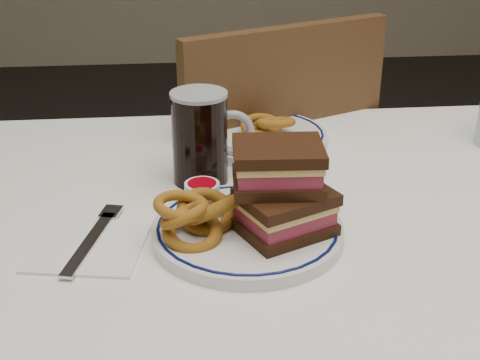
{
  "coord_description": "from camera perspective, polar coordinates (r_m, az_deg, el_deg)",
  "views": [
    {
      "loc": [
        -0.17,
        -0.82,
        1.2
      ],
      "look_at": [
        -0.09,
        -0.03,
        0.83
      ],
      "focal_mm": 50.0,
      "sensor_mm": 36.0,
      "label": 1
    }
  ],
  "objects": [
    {
      "name": "dining_table",
      "position": [
        1.0,
        5.08,
        -8.33
      ],
      "size": [
        1.27,
        0.87,
        0.75
      ],
      "color": "white",
      "rests_on": "floor"
    },
    {
      "name": "chair_far",
      "position": [
        1.48,
        1.13,
        -2.41
      ],
      "size": [
        0.57,
        0.57,
        0.93
      ],
      "color": "#412D14",
      "rests_on": "floor"
    },
    {
      "name": "main_plate",
      "position": [
        0.89,
        0.63,
        -4.31
      ],
      "size": [
        0.25,
        0.25,
        0.02
      ],
      "color": "silver",
      "rests_on": "dining_table"
    },
    {
      "name": "reuben_sandwich",
      "position": [
        0.85,
        3.59,
        -0.79
      ],
      "size": [
        0.14,
        0.13,
        0.12
      ],
      "color": "black",
      "rests_on": "main_plate"
    },
    {
      "name": "onion_rings_main",
      "position": [
        0.86,
        -3.53,
        -2.95
      ],
      "size": [
        0.13,
        0.12,
        0.08
      ],
      "color": "#652D0D",
      "rests_on": "main_plate"
    },
    {
      "name": "ketchup_ramekin",
      "position": [
        0.94,
        -3.25,
        -0.96
      ],
      "size": [
        0.05,
        0.05,
        0.03
      ],
      "color": "white",
      "rests_on": "main_plate"
    },
    {
      "name": "beer_mug",
      "position": [
        1.02,
        -3.28,
        3.72
      ],
      "size": [
        0.13,
        0.09,
        0.14
      ],
      "color": "black",
      "rests_on": "dining_table"
    },
    {
      "name": "far_plate",
      "position": [
        1.19,
        1.68,
        3.74
      ],
      "size": [
        0.24,
        0.24,
        0.02
      ],
      "color": "silver",
      "rests_on": "dining_table"
    },
    {
      "name": "onion_rings_far",
      "position": [
        1.18,
        2.31,
        4.76
      ],
      "size": [
        0.1,
        0.11,
        0.06
      ],
      "color": "#652D0D",
      "rests_on": "far_plate"
    },
    {
      "name": "napkin_fork",
      "position": [
        0.89,
        -12.66,
        -5.35
      ],
      "size": [
        0.16,
        0.19,
        0.01
      ],
      "color": "white",
      "rests_on": "dining_table"
    }
  ]
}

